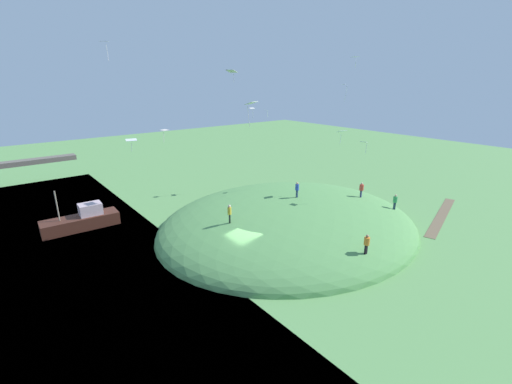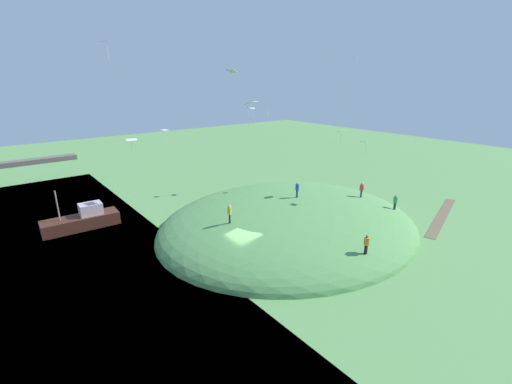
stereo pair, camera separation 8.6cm
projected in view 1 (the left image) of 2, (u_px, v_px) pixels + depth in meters
The scene contains 20 objects.
ground_plane at pixel (244, 259), 31.09m from camera, with size 160.00×160.00×0.00m, color #5D9451.
grass_hill at pixel (288, 225), 38.16m from camera, with size 29.14×25.79×6.10m, color #58934F.
dirt_path at pixel (441, 216), 40.76m from camera, with size 14.68×1.10×0.04m, color brown.
boat_on_lake at pixel (82, 220), 37.26m from camera, with size 7.71×2.66×4.59m.
person_near_shore at pixel (297, 188), 37.52m from camera, with size 0.41×0.41×1.75m.
person_with_child at pixel (361, 188), 39.64m from camera, with size 0.57×0.57×1.76m.
person_watching_kites at pixel (367, 242), 28.29m from camera, with size 0.50×0.50×1.73m.
person_on_hilltop at pixel (229, 211), 32.05m from camera, with size 0.45×0.45×1.80m.
person_walking_path at pixel (395, 200), 37.98m from camera, with size 0.61×0.61×1.73m.
kite_0 at pixel (252, 109), 46.45m from camera, with size 0.75×0.58×1.43m.
kite_1 at pixel (364, 143), 35.23m from camera, with size 0.67×0.78×1.24m.
kite_2 at pixel (104, 43), 34.68m from camera, with size 1.08×0.92×1.89m.
kite_3 at pixel (131, 140), 38.00m from camera, with size 1.30×1.04×1.33m.
kite_4 at pixel (266, 111), 47.16m from camera, with size 0.67×0.79×1.05m.
kite_5 at pixel (164, 131), 33.25m from camera, with size 0.65×0.88×1.27m.
kite_6 at pixel (342, 132), 37.45m from camera, with size 1.13×0.90×1.49m.
kite_7 at pixel (355, 57), 41.85m from camera, with size 1.04×1.21×1.36m.
kite_8 at pixel (232, 71), 36.04m from camera, with size 0.99×1.26×1.29m.
kite_9 at pixel (344, 87), 40.80m from camera, with size 0.76×0.72×2.09m.
kite_10 at pixel (251, 104), 30.42m from camera, with size 1.32×1.11×2.26m.
Camera 1 is at (-16.39, -22.34, 15.36)m, focal length 24.26 mm.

